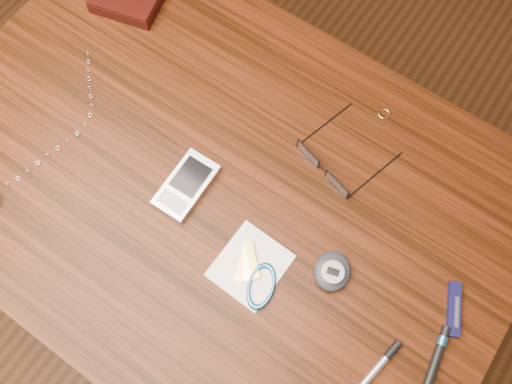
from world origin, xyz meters
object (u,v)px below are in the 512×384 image
(notepad_keys, at_px, (256,276))
(silver_pen, at_px, (373,373))
(eyeglasses, at_px, (326,166))
(desk, at_px, (218,199))
(pedometer, at_px, (332,271))
(pda_phone, at_px, (186,185))
(pocket_knife, at_px, (454,309))

(notepad_keys, xyz_separation_m, silver_pen, (0.22, -0.02, 0.00))
(silver_pen, bearing_deg, eyeglasses, 134.21)
(desk, distance_m, eyeglasses, 0.22)
(desk, height_order, silver_pen, silver_pen)
(pedometer, bearing_deg, notepad_keys, -142.42)
(desk, bearing_deg, notepad_keys, -31.83)
(pda_phone, bearing_deg, desk, 52.69)
(eyeglasses, xyz_separation_m, silver_pen, (0.22, -0.23, -0.01))
(eyeglasses, relative_size, pedometer, 2.03)
(eyeglasses, xyz_separation_m, notepad_keys, (0.01, -0.21, -0.01))
(pda_phone, height_order, silver_pen, pda_phone)
(eyeglasses, xyz_separation_m, pda_phone, (-0.17, -0.15, -0.00))
(pedometer, height_order, notepad_keys, pedometer)
(pedometer, height_order, pocket_knife, pedometer)
(desk, distance_m, pedometer, 0.27)
(pedometer, distance_m, notepad_keys, 0.12)
(pda_phone, xyz_separation_m, silver_pen, (0.39, -0.08, -0.00))
(desk, height_order, notepad_keys, notepad_keys)
(desk, relative_size, notepad_keys, 8.33)
(eyeglasses, bearing_deg, pda_phone, -137.53)
(eyeglasses, xyz_separation_m, pocket_knife, (0.28, -0.08, -0.01))
(pda_phone, distance_m, pocket_knife, 0.45)
(pda_phone, distance_m, silver_pen, 0.40)
(desk, relative_size, pocket_knife, 12.39)
(notepad_keys, xyz_separation_m, pocket_knife, (0.27, 0.13, 0.00))
(pda_phone, bearing_deg, eyeglasses, 42.47)
(desk, distance_m, silver_pen, 0.40)
(desk, bearing_deg, eyeglasses, 40.02)
(notepad_keys, height_order, pocket_knife, pocket_knife)
(silver_pen, bearing_deg, desk, 163.10)
(pda_phone, distance_m, pedometer, 0.27)
(desk, xyz_separation_m, eyeglasses, (0.14, 0.12, 0.11))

